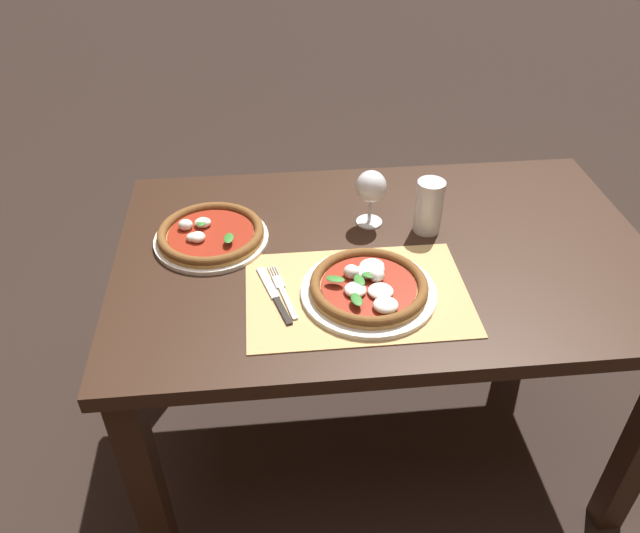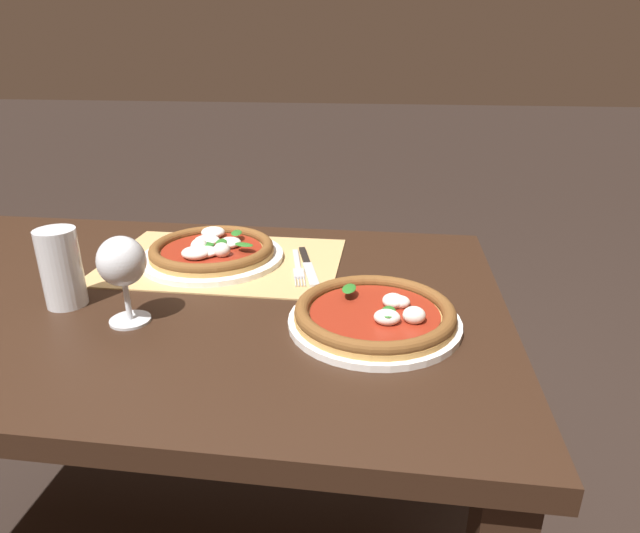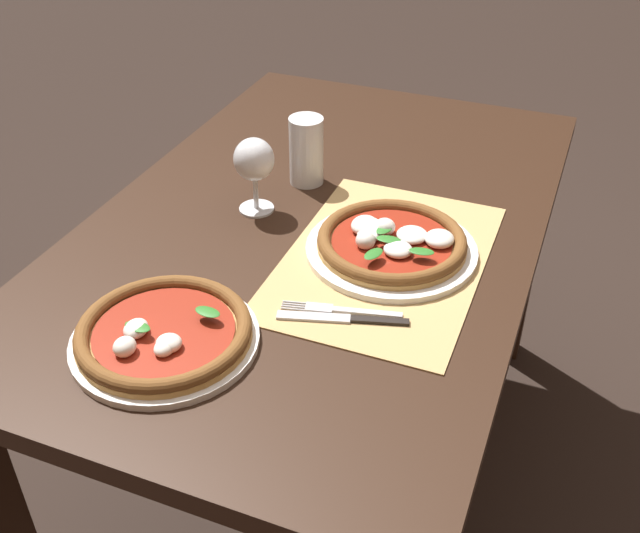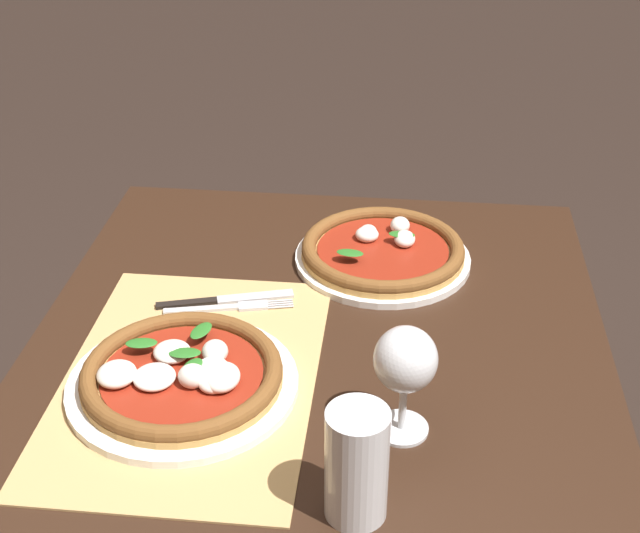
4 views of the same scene
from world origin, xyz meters
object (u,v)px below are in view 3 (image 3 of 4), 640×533
Objects in this scene: wine_glass at (254,163)px; knife at (342,319)px; pint_glass at (306,152)px; fork at (341,310)px; pizza_near at (392,243)px; pizza_far at (164,334)px.

wine_glass is 0.73× the size of knife.
pint_glass reaches higher than fork.
knife is (-0.02, -0.01, 0.00)m from fork.
pint_glass is (0.20, 0.25, 0.05)m from pizza_near.
pint_glass is at bearing 51.83° from pizza_near.
knife reaches higher than fork.
pint_glass is 0.48m from knife.
knife is (0.15, -0.24, -0.01)m from pizza_far.
wine_glass is at bearing 161.48° from pint_glass.
fork is (0.17, -0.23, -0.01)m from pizza_far.
fork is at bearing -52.75° from pizza_far.
pint_glass is 0.73× the size of fork.
pizza_far is at bearing 122.70° from knife.
wine_glass reaches higher than pizza_far.
wine_glass is 0.40m from knife.
pint_glass is at bearing -18.52° from wine_glass.
pizza_near reaches higher than fork.
pint_glass is 0.46m from fork.
wine_glass is at bearing 47.63° from fork.
pizza_near is 0.20m from fork.
fork is at bearing 27.80° from knife.
wine_glass reaches higher than knife.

